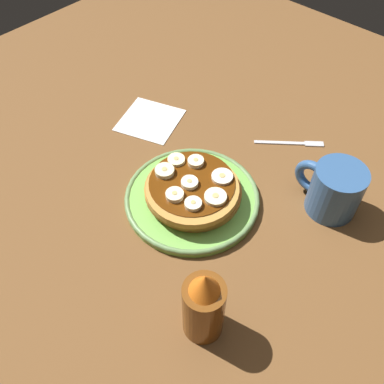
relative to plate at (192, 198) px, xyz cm
name	(u,v)px	position (x,y,z in cm)	size (l,w,h in cm)	color
ground_plane	(192,206)	(0.00, 0.00, -2.33)	(140.00, 140.00, 3.00)	brown
plate	(192,198)	(0.00, 0.00, 0.00)	(22.37, 22.37, 1.54)	#72B74C
pancake_stack	(194,190)	(-0.34, -0.06, 2.16)	(15.57, 16.37, 3.51)	#BE7734
banana_slice_0	(190,183)	(-0.04, 0.57, 4.25)	(2.74, 2.74, 0.97)	#F5EFC5
banana_slice_1	(196,162)	(2.34, -3.49, 4.28)	(2.70, 2.70, 1.02)	#FBECBB
banana_slice_2	(222,177)	(-2.93, -3.95, 4.13)	(3.46, 3.46, 0.74)	#F1E3C4
banana_slice_3	(165,171)	(4.66, 1.46, 4.29)	(3.15, 3.15, 1.05)	beige
banana_slice_4	(216,197)	(-4.87, -0.11, 4.19)	(3.49, 3.49, 0.86)	beige
banana_slice_5	(172,193)	(0.50, 3.95, 4.28)	(2.84, 2.84, 1.03)	#FBEBBD
banana_slice_6	(193,204)	(-3.26, 3.31, 4.23)	(2.67, 2.67, 0.94)	#F2EAC6
banana_slice_7	(176,160)	(5.10, -1.73, 4.14)	(2.89, 2.89, 0.75)	#FDF4B6
coffee_mug	(334,189)	(-17.28, -14.26, 3.59)	(11.49, 8.15, 8.58)	#33598C
napkin	(150,120)	(19.90, -9.45, -0.68)	(11.00, 11.00, 0.30)	white
fork	(293,143)	(-4.85, -23.02, -0.58)	(10.66, 9.02, 0.50)	silver
syrup_bottle	(204,306)	(-15.51, 14.88, 5.21)	(5.42, 5.42, 13.51)	brown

